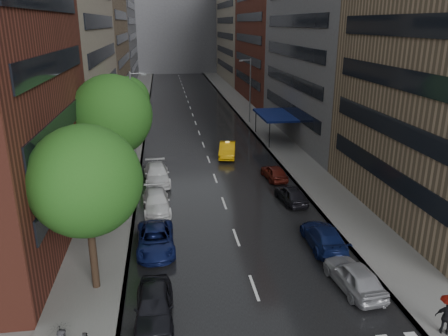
{
  "coord_description": "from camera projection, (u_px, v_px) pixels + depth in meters",
  "views": [
    {
      "loc": [
        -4.52,
        -16.32,
        13.92
      ],
      "look_at": [
        0.0,
        16.04,
        3.0
      ],
      "focal_mm": 35.0,
      "sensor_mm": 36.0,
      "label": 1
    }
  ],
  "objects": [
    {
      "name": "road",
      "position": [
        194.0,
        117.0,
        67.3
      ],
      "size": [
        14.0,
        140.0,
        0.01
      ],
      "primitive_type": "cube",
      "color": "black",
      "rests_on": "ground"
    },
    {
      "name": "sidewalk_left",
      "position": [
        134.0,
        119.0,
        66.1
      ],
      "size": [
        4.0,
        140.0,
        0.15
      ],
      "primitive_type": "cube",
      "color": "gray",
      "rests_on": "ground"
    },
    {
      "name": "sidewalk_right",
      "position": [
        251.0,
        115.0,
        68.46
      ],
      "size": [
        4.0,
        140.0,
        0.15
      ],
      "primitive_type": "cube",
      "color": "gray",
      "rests_on": "ground"
    },
    {
      "name": "buildings_left",
      "position": [
        92.0,
        9.0,
        68.53
      ],
      "size": [
        8.0,
        108.0,
        38.0
      ],
      "color": "maroon",
      "rests_on": "ground"
    },
    {
      "name": "buildings_right",
      "position": [
        281.0,
        15.0,
        70.8
      ],
      "size": [
        8.05,
        109.1,
        36.0
      ],
      "color": "#937A5B",
      "rests_on": "ground"
    },
    {
      "name": "building_far",
      "position": [
        175.0,
        15.0,
        126.11
      ],
      "size": [
        40.0,
        14.0,
        32.0
      ],
      "primitive_type": "cube",
      "color": "slate",
      "rests_on": "ground"
    },
    {
      "name": "tree_near",
      "position": [
        85.0,
        181.0,
        22.02
      ],
      "size": [
        5.78,
        5.78,
        9.21
      ],
      "color": "#382619",
      "rests_on": "ground"
    },
    {
      "name": "tree_mid",
      "position": [
        112.0,
        115.0,
        34.46
      ],
      "size": [
        6.39,
        6.39,
        10.18
      ],
      "color": "#382619",
      "rests_on": "ground"
    },
    {
      "name": "tree_far",
      "position": [
        127.0,
        99.0,
        50.12
      ],
      "size": [
        5.1,
        5.1,
        8.14
      ],
      "color": "#382619",
      "rests_on": "ground"
    },
    {
      "name": "taxi",
      "position": [
        227.0,
        150.0,
        47.36
      ],
      "size": [
        2.54,
        5.01,
        1.58
      ],
      "primitive_type": "imported",
      "rotation": [
        0.0,
        0.0,
        -0.19
      ],
      "color": "#FCB20D",
      "rests_on": "ground"
    },
    {
      "name": "parked_cars_left",
      "position": [
        156.0,
        216.0,
        31.3
      ],
      "size": [
        2.57,
        24.77,
        1.58
      ],
      "color": "black",
      "rests_on": "ground"
    },
    {
      "name": "parked_cars_right",
      "position": [
        310.0,
        219.0,
        30.86
      ],
      "size": [
        2.29,
        22.27,
        1.57
      ],
      "color": "#98979C",
      "rests_on": "ground"
    },
    {
      "name": "ped_red_umbrella",
      "position": [
        448.0,
        312.0,
        19.98
      ],
      "size": [
        1.09,
        0.89,
        2.01
      ],
      "color": "black",
      "rests_on": "sidewalk_right"
    },
    {
      "name": "street_lamp_left",
      "position": [
        133.0,
        113.0,
        45.96
      ],
      "size": [
        1.74,
        0.22,
        9.0
      ],
      "color": "gray",
      "rests_on": "sidewalk_left"
    },
    {
      "name": "street_lamp_right",
      "position": [
        250.0,
        89.0,
        62.07
      ],
      "size": [
        1.74,
        0.22,
        9.0
      ],
      "color": "gray",
      "rests_on": "sidewalk_right"
    },
    {
      "name": "awning",
      "position": [
        275.0,
        115.0,
        53.4
      ],
      "size": [
        4.0,
        8.0,
        3.12
      ],
      "color": "navy",
      "rests_on": "sidewalk_right"
    }
  ]
}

